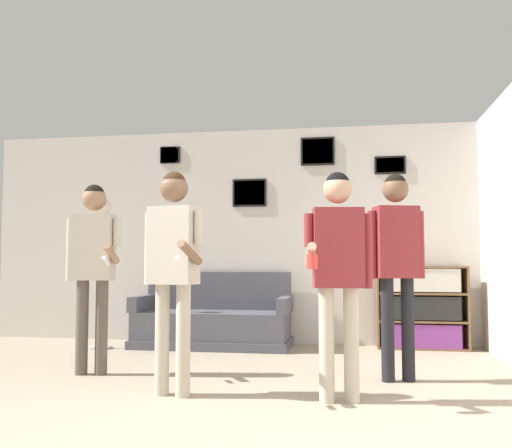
% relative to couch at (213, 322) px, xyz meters
% --- Properties ---
extents(wall_back, '(7.44, 0.08, 2.70)m').
position_rel_couch_xyz_m(wall_back, '(0.64, 0.42, 1.07)').
color(wall_back, beige).
rests_on(wall_back, ground_plane).
extents(couch, '(1.86, 0.80, 0.88)m').
position_rel_couch_xyz_m(couch, '(0.00, 0.00, 0.00)').
color(couch, '#4C4C56').
rests_on(couch, ground_plane).
extents(bookshelf, '(1.03, 0.30, 0.96)m').
position_rel_couch_xyz_m(bookshelf, '(2.45, 0.20, 0.19)').
color(bookshelf, brown).
rests_on(bookshelf, ground_plane).
extents(floor_lamp, '(0.28, 0.28, 1.76)m').
position_rel_couch_xyz_m(floor_lamp, '(-1.26, -0.39, 0.94)').
color(floor_lamp, '#ADA89E').
rests_on(floor_lamp, ground_plane).
extents(person_player_foreground_left, '(0.52, 0.45, 1.71)m').
position_rel_couch_xyz_m(person_player_foreground_left, '(-0.67, -1.86, 0.77)').
color(person_player_foreground_left, brown).
rests_on(person_player_foreground_left, ground_plane).
extents(person_player_foreground_center, '(0.49, 0.52, 1.70)m').
position_rel_couch_xyz_m(person_player_foreground_center, '(0.30, -2.53, 0.76)').
color(person_player_foreground_center, '#B7AD99').
rests_on(person_player_foreground_center, ground_plane).
extents(person_watcher_holding_cup, '(0.49, 0.47, 1.67)m').
position_rel_couch_xyz_m(person_watcher_holding_cup, '(1.55, -2.52, 0.73)').
color(person_watcher_holding_cup, '#B7AD99').
rests_on(person_watcher_holding_cup, ground_plane).
extents(person_spectator_near_bookshelf, '(0.48, 0.29, 1.77)m').
position_rel_couch_xyz_m(person_spectator_near_bookshelf, '(2.03, -1.70, 0.81)').
color(person_spectator_near_bookshelf, black).
rests_on(person_spectator_near_bookshelf, ground_plane).
extents(drinking_cup, '(0.08, 0.08, 0.12)m').
position_rel_couch_xyz_m(drinking_cup, '(2.24, 0.20, 0.73)').
color(drinking_cup, blue).
rests_on(drinking_cup, bookshelf).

